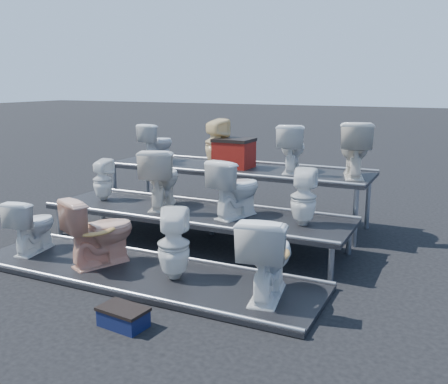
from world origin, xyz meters
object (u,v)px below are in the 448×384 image
at_px(toilet_7, 304,197).
at_px(toilet_3, 267,255).
at_px(toilet_10, 292,148).
at_px(toilet_9, 216,143).
at_px(toilet_2, 174,244).
at_px(step_stool, 123,318).
at_px(red_crate, 234,155).
at_px(toilet_6, 236,188).
at_px(toilet_1, 100,231).
at_px(toilet_4, 103,180).
at_px(toilet_5, 161,178).
at_px(toilet_0, 32,225).
at_px(toilet_8, 157,143).
at_px(toilet_11, 354,149).

bearing_deg(toilet_7, toilet_3, 83.25).
bearing_deg(toilet_10, toilet_9, -11.79).
bearing_deg(toilet_2, step_stool, 71.24).
bearing_deg(step_stool, red_crate, 104.88).
distance_m(toilet_6, step_stool, 2.48).
bearing_deg(red_crate, toilet_7, -39.17).
xyz_separation_m(toilet_1, toilet_4, (-0.99, 1.30, 0.29)).
relative_size(toilet_5, toilet_9, 1.11).
height_order(toilet_0, toilet_2, toilet_2).
bearing_deg(toilet_4, toilet_0, 86.80).
bearing_deg(toilet_1, toilet_7, -123.06).
relative_size(toilet_2, toilet_3, 0.90).
distance_m(toilet_9, toilet_10, 1.25).
bearing_deg(toilet_9, toilet_1, 103.39).
bearing_deg(toilet_6, toilet_4, 15.91).
distance_m(toilet_1, toilet_8, 2.83).
xyz_separation_m(toilet_3, toilet_9, (-1.86, 2.60, 0.74)).
height_order(toilet_9, toilet_11, toilet_11).
bearing_deg(toilet_2, red_crate, -103.98).
xyz_separation_m(toilet_4, red_crate, (1.53, 1.31, 0.30)).
bearing_deg(toilet_11, toilet_7, 60.78).
bearing_deg(toilet_11, toilet_6, 31.52).
relative_size(toilet_2, toilet_6, 1.02).
bearing_deg(toilet_4, toilet_9, -132.74).
bearing_deg(toilet_2, toilet_3, 155.88).
relative_size(toilet_6, toilet_9, 1.02).
bearing_deg(step_stool, toilet_4, 137.73).
height_order(toilet_2, toilet_9, toilet_9).
relative_size(toilet_2, toilet_4, 1.28).
bearing_deg(toilet_4, toilet_11, -158.51).
distance_m(toilet_8, toilet_9, 1.10).
bearing_deg(toilet_0, step_stool, 145.61).
distance_m(toilet_3, toilet_6, 1.63).
height_order(toilet_0, red_crate, red_crate).
height_order(toilet_4, toilet_10, toilet_10).
bearing_deg(red_crate, toilet_8, -178.00).
relative_size(toilet_3, toilet_7, 1.24).
height_order(toilet_2, toilet_11, toilet_11).
relative_size(toilet_4, toilet_5, 0.73).
distance_m(toilet_2, toilet_8, 3.29).
xyz_separation_m(toilet_2, toilet_7, (1.06, 1.30, 0.36)).
xyz_separation_m(toilet_0, step_stool, (2.18, -1.06, -0.33)).
height_order(toilet_3, toilet_8, toilet_8).
bearing_deg(toilet_2, toilet_11, -142.14).
bearing_deg(toilet_0, toilet_1, 171.50).
height_order(toilet_0, toilet_3, toilet_3).
xyz_separation_m(toilet_9, toilet_10, (1.25, 0.00, -0.02)).
bearing_deg(toilet_7, toilet_1, 24.32).
xyz_separation_m(toilet_8, toilet_10, (2.35, 0.00, 0.04)).
xyz_separation_m(toilet_7, toilet_9, (-1.83, 1.30, 0.43)).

